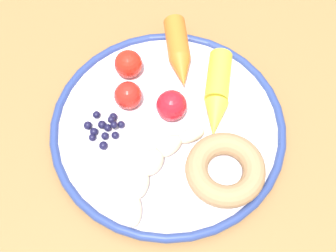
% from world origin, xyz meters
% --- Properties ---
extents(ground_plane, '(6.00, 6.00, 0.00)m').
position_xyz_m(ground_plane, '(0.00, 0.00, 0.00)').
color(ground_plane, gray).
extents(dining_table, '(0.91, 0.71, 0.75)m').
position_xyz_m(dining_table, '(0.00, 0.00, 0.63)').
color(dining_table, '#9C6F3E').
rests_on(dining_table, ground_plane).
extents(plate, '(0.33, 0.33, 0.02)m').
position_xyz_m(plate, '(-0.06, 0.01, 0.76)').
color(plate, white).
rests_on(plate, dining_table).
extents(banana, '(0.13, 0.13, 0.03)m').
position_xyz_m(banana, '(-0.12, 0.04, 0.77)').
color(banana, beige).
rests_on(banana, plate).
extents(carrot_orange, '(0.12, 0.04, 0.03)m').
position_xyz_m(carrot_orange, '(0.05, -0.03, 0.78)').
color(carrot_orange, orange).
rests_on(carrot_orange, plate).
extents(carrot_yellow, '(0.14, 0.07, 0.03)m').
position_xyz_m(carrot_yellow, '(-0.03, -0.07, 0.78)').
color(carrot_yellow, yellow).
rests_on(carrot_yellow, plate).
extents(donut, '(0.13, 0.13, 0.03)m').
position_xyz_m(donut, '(-0.14, -0.05, 0.78)').
color(donut, tan).
rests_on(donut, plate).
extents(blueberry_pile, '(0.06, 0.06, 0.02)m').
position_xyz_m(blueberry_pile, '(-0.05, 0.10, 0.77)').
color(blueberry_pile, '#191638').
rests_on(blueberry_pile, plate).
extents(tomato_near, '(0.04, 0.04, 0.04)m').
position_xyz_m(tomato_near, '(0.04, 0.05, 0.78)').
color(tomato_near, red).
rests_on(tomato_near, plate).
extents(tomato_mid, '(0.04, 0.04, 0.04)m').
position_xyz_m(tomato_mid, '(-0.04, 0.00, 0.78)').
color(tomato_mid, red).
rests_on(tomato_mid, plate).
extents(tomato_far, '(0.04, 0.04, 0.04)m').
position_xyz_m(tomato_far, '(-0.01, 0.06, 0.78)').
color(tomato_far, red).
rests_on(tomato_far, plate).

